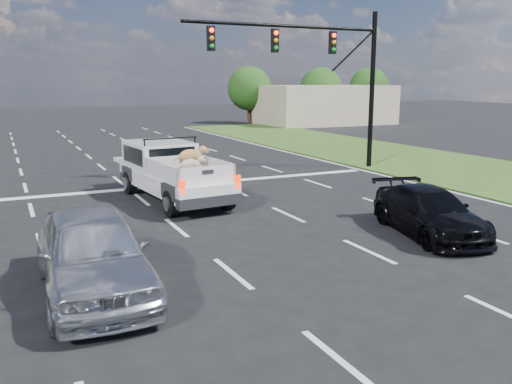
{
  "coord_description": "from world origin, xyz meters",
  "views": [
    {
      "loc": [
        -5.9,
        -9.98,
        3.96
      ],
      "look_at": [
        -0.26,
        2.0,
        1.25
      ],
      "focal_mm": 38.0,
      "sensor_mm": 36.0,
      "label": 1
    }
  ],
  "objects_px": {
    "silver_sedan": "(93,253)",
    "pickup_truck": "(171,171)",
    "traffic_signal": "(328,63)",
    "black_coupe": "(429,212)"
  },
  "relations": [
    {
      "from": "pickup_truck",
      "to": "black_coupe",
      "type": "bearing_deg",
      "value": -60.91
    },
    {
      "from": "traffic_signal",
      "to": "black_coupe",
      "type": "relative_size",
      "value": 2.17
    },
    {
      "from": "traffic_signal",
      "to": "pickup_truck",
      "type": "height_order",
      "value": "traffic_signal"
    },
    {
      "from": "silver_sedan",
      "to": "black_coupe",
      "type": "distance_m",
      "value": 8.63
    },
    {
      "from": "silver_sedan",
      "to": "pickup_truck",
      "type": "bearing_deg",
      "value": 64.57
    },
    {
      "from": "pickup_truck",
      "to": "silver_sedan",
      "type": "bearing_deg",
      "value": -122.11
    },
    {
      "from": "traffic_signal",
      "to": "silver_sedan",
      "type": "height_order",
      "value": "traffic_signal"
    },
    {
      "from": "traffic_signal",
      "to": "silver_sedan",
      "type": "bearing_deg",
      "value": -138.48
    },
    {
      "from": "pickup_truck",
      "to": "black_coupe",
      "type": "relative_size",
      "value": 1.39
    },
    {
      "from": "traffic_signal",
      "to": "black_coupe",
      "type": "height_order",
      "value": "traffic_signal"
    }
  ]
}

